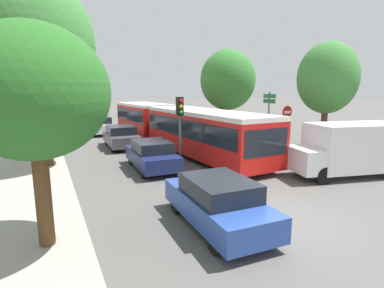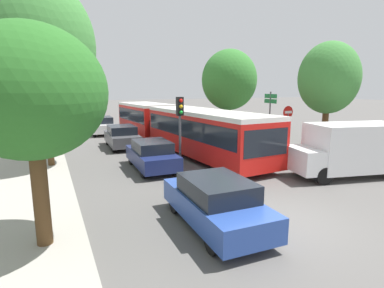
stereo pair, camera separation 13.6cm
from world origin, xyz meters
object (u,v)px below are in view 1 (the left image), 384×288
white_van (351,148)px  no_entry_sign (287,122)px  queued_car_graphite (121,136)px  tree_left_near (35,97)px  articulated_bus (174,124)px  tree_left_mid (42,49)px  queued_car_blue (218,202)px  tree_right_mid (228,82)px  queued_car_navy (152,155)px  tree_left_far (32,76)px  city_bus_rear (77,106)px  traffic_light (180,116)px  direction_sign_post (269,107)px  queued_car_silver (92,119)px  queued_car_white (100,125)px  tree_right_near (327,78)px

white_van → no_entry_sign: size_ratio=1.89×
queued_car_graphite → white_van: size_ratio=0.79×
white_van → tree_left_near: size_ratio=1.02×
articulated_bus → tree_left_mid: (-7.52, -2.59, 4.06)m
queued_car_blue → tree_right_mid: bearing=-31.0°
queued_car_navy → no_entry_sign: (8.11, -0.24, 1.18)m
white_van → tree_left_far: tree_left_far is taller
city_bus_rear → tree_right_mid: size_ratio=1.56×
white_van → tree_left_mid: 14.44m
queued_car_blue → traffic_light: (1.80, 6.57, 1.79)m
white_van → queued_car_graphite: bearing=-41.6°
queued_car_graphite → direction_sign_post: size_ratio=1.17×
tree_left_near → tree_left_far: 18.05m
articulated_bus → tree_right_mid: size_ratio=2.49×
articulated_bus → queued_car_silver: (-3.34, 13.62, -0.78)m
queued_car_white → queued_car_silver: (0.15, 5.82, -0.01)m
traffic_light → queued_car_blue: bearing=-14.4°
tree_left_near → queued_car_blue: bearing=-10.0°
queued_car_blue → queued_car_graphite: queued_car_graphite is taller
queued_car_blue → tree_left_far: size_ratio=0.60×
white_van → tree_left_mid: (-11.73, 7.23, 4.33)m
white_van → traffic_light: 7.81m
articulated_bus → tree_left_near: (-7.81, -10.74, 2.10)m
articulated_bus → queued_car_graphite: 3.56m
city_bus_rear → direction_sign_post: bearing=-166.8°
traffic_light → tree_left_mid: tree_left_mid is taller
city_bus_rear → traffic_light: traffic_light is taller
city_bus_rear → tree_left_near: size_ratio=2.14×
queued_car_silver → traffic_light: 18.70m
queued_car_graphite → tree_right_near: (10.09, -7.26, 3.63)m
city_bus_rear → queued_car_white: 19.74m
queued_car_silver → tree_left_near: 24.94m
queued_car_silver → direction_sign_post: (9.54, -15.69, 1.82)m
queued_car_white → direction_sign_post: (9.69, -9.87, 1.81)m
queued_car_blue → no_entry_sign: no_entry_sign is taller
queued_car_graphite → traffic_light: (1.54, -6.03, 1.77)m
queued_car_graphite → white_van: 13.26m
city_bus_rear → tree_left_mid: bearing=167.4°
articulated_bus → tree_left_far: size_ratio=2.61×
queued_car_blue → tree_right_near: (10.35, 5.34, 3.66)m
direction_sign_post → articulated_bus: bearing=-11.1°
articulated_bus → tree_left_far: bearing=-134.1°
queued_car_navy → tree_right_near: (10.04, -1.20, 3.66)m
queued_car_silver → tree_right_near: size_ratio=0.67×
queued_car_navy → queued_car_white: bearing=3.7°
direction_sign_post → tree_right_near: bearing=105.6°
traffic_light → tree_right_near: 8.84m
city_bus_rear → traffic_light: 32.52m
queued_car_navy → traffic_light: 2.33m
queued_car_navy → queued_car_silver: (-0.10, 18.58, 0.04)m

